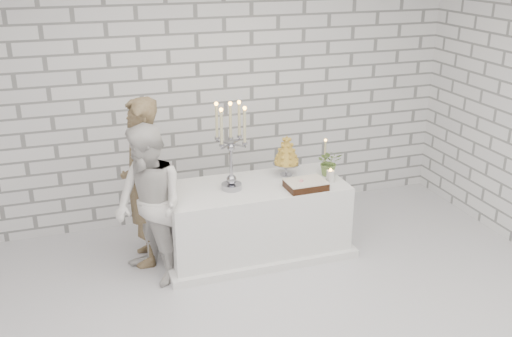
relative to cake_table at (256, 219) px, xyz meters
The scene contains 10 objects.
wall_back 1.58m from the cake_table, 106.33° to the left, with size 6.00×0.01×3.00m, color white.
cake_table is the anchor object (origin of this frame).
groom 1.20m from the cake_table, 169.80° to the left, with size 0.62×0.40×1.69m, color brown.
bride 1.17m from the cake_table, behind, with size 0.74×0.58×1.52m, color silver.
candelabra 0.86m from the cake_table, behind, with size 0.36×0.36×0.88m, color #9696A0, non-canonical shape.
croquembouche 0.73m from the cake_table, 21.87° to the left, with size 0.28×0.28×0.44m, color #B88E30, non-canonical shape.
chocolate_cake 0.65m from the cake_table, 28.05° to the right, with size 0.39×0.28×0.08m, color black.
pillar_candle 0.88m from the cake_table, 11.61° to the right, with size 0.08×0.08×0.12m, color white.
extra_taper 1.01m from the cake_table, 12.25° to the left, with size 0.06×0.06×0.32m, color #BFB989.
flowers 0.97m from the cake_table, ahead, with size 0.26×0.22×0.28m, color #49632E.
Camera 1 is at (-1.39, -3.64, 2.99)m, focal length 40.75 mm.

